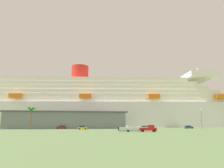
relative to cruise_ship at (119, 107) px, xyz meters
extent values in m
plane|color=#567042|center=(-11.58, -38.31, -14.91)|extent=(600.00, 600.00, 0.00)
cube|color=white|center=(-1.00, 0.13, -6.20)|extent=(203.69, 58.24, 17.42)
cube|color=white|center=(-1.00, 0.13, 4.00)|extent=(179.41, 52.74, 2.97)
cube|color=white|center=(-5.00, 0.55, 6.96)|extent=(168.23, 51.26, 2.97)
cube|color=white|center=(-8.99, 0.97, 9.93)|extent=(162.31, 50.13, 2.97)
cube|color=white|center=(-12.99, 1.39, 12.90)|extent=(153.43, 48.25, 2.97)
cube|color=white|center=(-16.99, 1.81, 15.87)|extent=(146.41, 47.11, 2.97)
cube|color=white|center=(-20.98, 2.23, 18.84)|extent=(141.07, 46.03, 2.97)
cube|color=white|center=(58.93, -6.20, 22.33)|extent=(24.29, 42.99, 4.00)
cylinder|color=red|center=(-30.97, 3.29, 26.29)|extent=(14.79, 14.79, 11.92)
cylinder|color=silver|center=(62.92, -6.62, 26.33)|extent=(0.80, 0.80, 12.00)
cube|color=orange|center=(-72.96, -11.83, 6.07)|extent=(8.29, 4.02, 2.80)
cube|color=orange|center=(-26.35, -16.74, 6.07)|extent=(8.29, 4.02, 2.80)
cube|color=orange|center=(20.26, -21.66, 6.07)|extent=(8.29, 4.02, 2.80)
cube|color=orange|center=(66.88, -26.58, 6.07)|extent=(8.29, 4.02, 2.80)
cube|color=slate|center=(-36.07, -36.94, -10.76)|extent=(61.35, 28.20, 8.31)
cube|color=#4C4C51|center=(-36.07, -36.94, -6.30)|extent=(63.80, 29.33, 0.60)
cube|color=red|center=(-6.02, -89.71, -14.06)|extent=(5.84, 2.85, 0.90)
cube|color=red|center=(-5.02, -89.87, -13.16)|extent=(2.28, 2.13, 0.90)
cube|color=#26333F|center=(-4.36, -89.97, -13.25)|extent=(0.36, 1.68, 0.63)
cylinder|color=black|center=(-3.93, -89.03, -14.51)|extent=(0.83, 0.40, 0.80)
cylinder|color=black|center=(-4.24, -91.01, -14.51)|extent=(0.83, 0.40, 0.80)
cylinder|color=black|center=(-7.63, -88.45, -14.51)|extent=(0.83, 0.40, 0.80)
cylinder|color=black|center=(-7.95, -90.42, -14.51)|extent=(0.83, 0.40, 0.80)
cube|color=#595960|center=(-12.13, -88.75, -14.44)|extent=(7.34, 2.91, 0.16)
cube|color=#595960|center=(-7.96, -89.41, -14.44)|extent=(2.33, 0.48, 0.10)
cylinder|color=black|center=(-12.29, -87.70, -14.59)|extent=(0.67, 0.32, 0.64)
cylinder|color=black|center=(-12.61, -89.70, -14.59)|extent=(0.67, 0.32, 0.64)
cube|color=silver|center=(-12.13, -88.75, -13.91)|extent=(6.73, 3.01, 0.90)
cone|color=silver|center=(-8.53, -89.32, -13.91)|extent=(1.47, 1.99, 1.82)
cube|color=silver|center=(-12.77, -88.65, -13.11)|extent=(0.95, 1.11, 0.70)
cube|color=black|center=(-15.53, -88.22, -13.91)|extent=(0.43, 0.55, 1.10)
cylinder|color=brown|center=(-50.13, -60.96, -10.65)|extent=(0.56, 0.56, 8.52)
cone|color=#287233|center=(-49.73, -60.97, -6.29)|extent=(0.72, 3.03, 2.75)
cone|color=#287233|center=(-49.95, -60.60, -6.29)|extent=(3.31, 2.09, 2.15)
cone|color=#287233|center=(-50.32, -60.61, -6.29)|extent=(3.22, 2.22, 2.28)
cone|color=#287233|center=(-50.52, -60.92, -6.29)|extent=(1.02, 3.09, 2.74)
cone|color=#287233|center=(-50.36, -61.29, -6.29)|extent=(3.15, 2.51, 2.11)
cone|color=#287233|center=(-49.87, -61.27, -6.29)|extent=(3.04, 2.70, 2.08)
sphere|color=#287233|center=(-50.13, -60.96, -6.39)|extent=(1.10, 1.10, 1.10)
cylinder|color=slate|center=(23.93, -71.64, -10.66)|extent=(0.20, 0.20, 8.51)
sphere|color=#F9F2CC|center=(23.93, -71.64, -6.15)|extent=(0.56, 0.56, 0.56)
cube|color=yellow|center=(-27.45, -61.98, -14.23)|extent=(4.35, 2.04, 0.70)
cube|color=#1E232D|center=(-27.66, -61.97, -13.61)|extent=(2.47, 1.74, 0.55)
cylinder|color=black|center=(-26.00, -61.20, -14.58)|extent=(0.67, 0.26, 0.66)
cylinder|color=black|center=(-26.12, -62.95, -14.58)|extent=(0.67, 0.26, 0.66)
cylinder|color=black|center=(-28.79, -61.01, -14.58)|extent=(0.67, 0.26, 0.66)
cylinder|color=black|center=(-28.91, -62.76, -14.58)|extent=(0.67, 0.26, 0.66)
cube|color=#264C99|center=(27.47, -53.02, -14.23)|extent=(4.82, 2.39, 0.70)
cube|color=#1E232D|center=(27.24, -53.05, -13.61)|extent=(2.78, 1.96, 0.55)
cylinder|color=black|center=(28.87, -51.92, -14.58)|extent=(0.68, 0.30, 0.66)
cylinder|color=black|center=(29.10, -53.74, -14.58)|extent=(0.68, 0.30, 0.66)
cylinder|color=black|center=(25.84, -52.30, -14.58)|extent=(0.68, 0.30, 0.66)
cylinder|color=black|center=(26.07, -54.12, -14.58)|extent=(0.68, 0.30, 0.66)
cube|color=silver|center=(2.12, -59.10, -14.23)|extent=(4.65, 2.41, 0.70)
cube|color=#1E232D|center=(1.90, -59.07, -13.61)|extent=(2.67, 2.00, 0.55)
cylinder|color=black|center=(3.69, -58.29, -14.58)|extent=(0.68, 0.29, 0.66)
cylinder|color=black|center=(3.48, -60.22, -14.58)|extent=(0.68, 0.29, 0.66)
cylinder|color=black|center=(0.76, -57.97, -14.58)|extent=(0.68, 0.29, 0.66)
cylinder|color=black|center=(0.55, -59.90, -14.58)|extent=(0.68, 0.29, 0.66)
cube|color=red|center=(-37.73, -50.32, -14.23)|extent=(4.87, 2.19, 0.70)
cube|color=#1E232D|center=(-37.49, -50.35, -13.61)|extent=(2.78, 1.82, 0.55)
cylinder|color=black|center=(-39.37, -51.05, -14.58)|extent=(0.68, 0.28, 0.66)
cylinder|color=black|center=(-39.20, -49.30, -14.58)|extent=(0.68, 0.28, 0.66)
cylinder|color=black|center=(-36.26, -51.34, -14.58)|extent=(0.68, 0.28, 0.66)
cylinder|color=black|center=(-36.09, -49.60, -14.58)|extent=(0.68, 0.28, 0.66)
camera|label=1|loc=(-26.89, -156.52, -12.19)|focal=33.00mm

